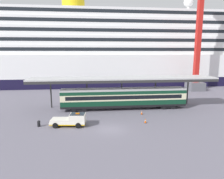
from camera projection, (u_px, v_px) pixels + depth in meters
The scene contains 9 objects.
ground_plane at pixel (110, 130), 29.56m from camera, with size 400.00×400.00×0.00m, color slate.
cruise_ship at pixel (59, 52), 74.47m from camera, with size 171.36×28.61×34.44m.
platform_canopy at pixel (124, 79), 39.83m from camera, with size 35.69×5.37×6.20m.
train_carriage at pixel (124, 98), 40.03m from camera, with size 24.00×2.81×4.11m.
service_truck at pixel (72, 120), 30.91m from camera, with size 5.40×2.71×2.02m.
traffic_cone_near at pixel (142, 113), 36.83m from camera, with size 0.36×0.36×0.71m.
traffic_cone_mid at pixel (145, 121), 32.31m from camera, with size 0.36×0.36×0.73m.
dockside_crane at pixel (203, 25), 57.95m from camera, with size 18.84×4.40×59.18m.
quay_bollard at pixel (39, 123), 30.68m from camera, with size 0.48×0.48×0.96m.
Camera 1 is at (-2.76, -27.99, 10.78)m, focal length 33.14 mm.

